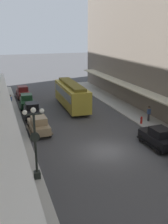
{
  "coord_description": "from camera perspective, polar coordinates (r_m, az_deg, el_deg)",
  "views": [
    {
      "loc": [
        -8.5,
        -18.76,
        10.04
      ],
      "look_at": [
        0.0,
        6.0,
        1.8
      ],
      "focal_mm": 41.69,
      "sensor_mm": 36.0,
      "label": 1
    }
  ],
  "objects": [
    {
      "name": "parked_car_4",
      "position": [
        31.43,
        -11.27,
        0.3
      ],
      "size": [
        2.18,
        4.27,
        1.84
      ],
      "color": "black",
      "rests_on": "ground"
    },
    {
      "name": "lamp_post_with_clock",
      "position": [
        17.79,
        -10.67,
        -6.2
      ],
      "size": [
        1.42,
        0.44,
        5.16
      ],
      "color": "black",
      "rests_on": "sidewalk_left"
    },
    {
      "name": "parked_car_3",
      "position": [
        35.87,
        -12.42,
        2.37
      ],
      "size": [
        2.31,
        4.32,
        1.84
      ],
      "color": "#193D23",
      "rests_on": "ground"
    },
    {
      "name": "ground_plane",
      "position": [
        22.91,
        4.93,
        -8.59
      ],
      "size": [
        200.0,
        200.0,
        0.0
      ],
      "primitive_type": "plane",
      "color": "#424244"
    },
    {
      "name": "fire_hydrant",
      "position": [
        29.48,
        12.48,
        -1.71
      ],
      "size": [
        0.24,
        0.24,
        0.82
      ],
      "color": "#B21E19",
      "rests_on": "sidewalk_right"
    },
    {
      "name": "streetcar",
      "position": [
        34.78,
        -2.74,
        3.92
      ],
      "size": [
        2.74,
        9.66,
        3.46
      ],
      "color": "gold",
      "rests_on": "ground"
    },
    {
      "name": "parked_car_1",
      "position": [
        26.64,
        -9.91,
        -2.76
      ],
      "size": [
        2.23,
        4.29,
        1.84
      ],
      "color": "#997F5B",
      "rests_on": "ground"
    },
    {
      "name": "parked_car_0",
      "position": [
        24.24,
        15.95,
        -5.28
      ],
      "size": [
        2.23,
        4.29,
        1.84
      ],
      "color": "black",
      "rests_on": "ground"
    },
    {
      "name": "pedestrian_1",
      "position": [
        30.38,
        14.01,
        -0.35
      ],
      "size": [
        0.36,
        0.28,
        1.67
      ],
      "color": "#2D2D33",
      "rests_on": "sidewalk_right"
    },
    {
      "name": "sidewalk_left",
      "position": [
        21.26,
        -14.27,
        -11.06
      ],
      "size": [
        3.0,
        60.0,
        0.15
      ],
      "primitive_type": "cube",
      "color": "#B7B5AD",
      "rests_on": "ground"
    },
    {
      "name": "parked_car_5",
      "position": [
        41.2,
        -13.23,
        4.25
      ],
      "size": [
        2.25,
        4.3,
        1.84
      ],
      "color": "#591919",
      "rests_on": "ground"
    },
    {
      "name": "pedestrian_3",
      "position": [
        36.18,
        -15.78,
        2.36
      ],
      "size": [
        0.36,
        0.28,
        1.67
      ],
      "color": "#2D2D33",
      "rests_on": "sidewalk_left"
    }
  ]
}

